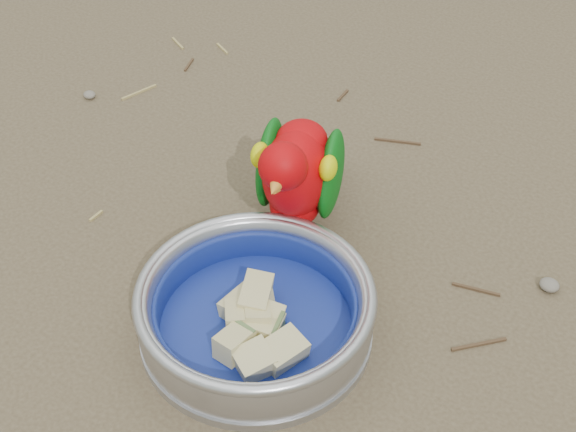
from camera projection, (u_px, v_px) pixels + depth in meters
The scene contains 6 objects.
ground at pixel (168, 300), 0.92m from camera, with size 60.00×60.00×0.00m, color brown.
food_bowl at pixel (256, 329), 0.88m from camera, with size 0.23×0.23×0.02m, color #B2B2BA.
bowl_wall at pixel (255, 308), 0.86m from camera, with size 0.23×0.23×0.04m, color #B2B2BA, non-canonical shape.
fruit_wedges at pixel (256, 313), 0.86m from camera, with size 0.14×0.14×0.03m, color #CFC182, non-canonical shape.
lory_parrot at pixel (296, 183), 0.94m from camera, with size 0.09×0.19×0.16m, color #B50307, non-canonical shape.
ground_debris at pixel (236, 260), 0.96m from camera, with size 0.90×0.80×0.01m, color #A28E52, non-canonical shape.
Camera 1 is at (0.46, -0.44, 0.68)m, focal length 55.00 mm.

